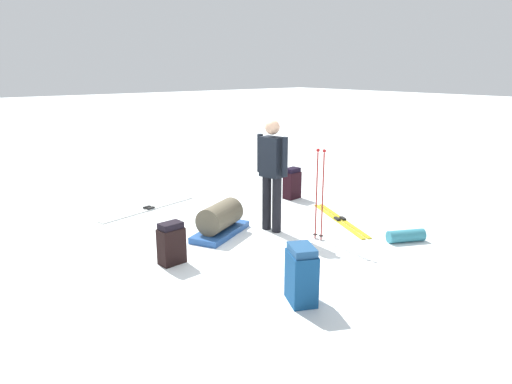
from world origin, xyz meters
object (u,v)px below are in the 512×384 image
backpack_large_dark (292,184)px  ski_poles_planted_near (320,190)px  ski_pair_far (149,209)px  sleeping_mat_rolled (406,236)px  backpack_small_spare (301,275)px  ski_pair_near (340,220)px  backpack_bright (171,244)px  skier_standing (272,170)px  gear_sled (220,220)px

backpack_large_dark → ski_poles_planted_near: size_ratio=0.44×
ski_pair_far → sleeping_mat_rolled: size_ratio=3.60×
backpack_small_spare → ski_poles_planted_near: ski_poles_planted_near is taller
ski_pair_near → backpack_bright: backpack_bright is taller
skier_standing → ski_pair_near: 1.55m
ski_poles_planted_near → gear_sled: ski_poles_planted_near is taller
backpack_small_spare → sleeping_mat_rolled: backpack_small_spare is taller
ski_pair_far → backpack_large_dark: (-1.06, -2.48, 0.28)m
gear_sled → ski_pair_near: bearing=-110.0°
ski_pair_near → ski_pair_far: same height
ski_pair_far → backpack_small_spare: backpack_small_spare is taller
ski_pair_far → sleeping_mat_rolled: bearing=-150.6°
skier_standing → backpack_large_dark: (1.14, -1.51, -0.66)m
backpack_large_dark → backpack_small_spare: 4.14m
ski_pair_far → gear_sled: gear_sled is taller
ski_pair_near → backpack_large_dark: backpack_large_dark is taller
backpack_large_dark → sleeping_mat_rolled: backpack_large_dark is taller
ski_pair_near → backpack_bright: (0.20, 3.00, 0.26)m
skier_standing → gear_sled: (0.34, 0.73, -0.73)m
gear_sled → backpack_bright: bearing=114.1°
gear_sled → ski_pair_far: bearing=7.3°
ski_poles_planted_near → gear_sled: size_ratio=1.15×
backpack_large_dark → gear_sled: (-0.81, 2.24, -0.07)m
ski_pair_near → gear_sled: gear_sled is taller
ski_pair_near → sleeping_mat_rolled: sleeping_mat_rolled is taller
ski_poles_planted_near → backpack_small_spare: bearing=128.1°
ski_poles_planted_near → sleeping_mat_rolled: size_ratio=2.43×
backpack_large_dark → gear_sled: size_ratio=0.51×
sleeping_mat_rolled → backpack_small_spare: bearing=97.7°
skier_standing → ski_poles_planted_near: (-0.72, -0.28, -0.21)m
ski_pair_far → gear_sled: bearing=-172.7°
ski_pair_near → ski_poles_planted_near: ski_poles_planted_near is taller
backpack_large_dark → gear_sled: bearing=109.8°
ski_pair_near → backpack_bright: 3.02m
backpack_small_spare → skier_standing: bearing=-33.2°
backpack_large_dark → backpack_bright: (-1.30, 3.33, -0.02)m
ski_pair_far → gear_sled: size_ratio=1.71×
backpack_bright → skier_standing: bearing=-85.2°
backpack_bright → sleeping_mat_rolled: (-1.45, -2.99, -0.18)m
ski_pair_near → backpack_bright: bearing=86.1°
backpack_bright → sleeping_mat_rolled: bearing=-115.8°
skier_standing → backpack_small_spare: (-1.93, 1.26, -0.64)m
skier_standing → backpack_large_dark: 2.01m
backpack_large_dark → backpack_bright: size_ratio=1.08×
backpack_bright → backpack_small_spare: size_ratio=0.86×
sleeping_mat_rolled → backpack_large_dark: bearing=-7.1°
backpack_small_spare → backpack_large_dark: bearing=-42.1°
backpack_bright → ski_poles_planted_near: 2.22m
ski_pair_near → gear_sled: size_ratio=1.50×
backpack_small_spare → gear_sled: (2.27, -0.54, -0.09)m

